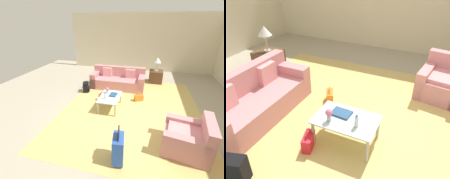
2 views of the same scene
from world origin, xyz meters
TOP-DOWN VIEW (x-y plane):
  - ground_plane at (0.00, 0.00)m, footprint 12.00×12.00m
  - wall_back at (0.00, 4.06)m, footprint 10.24×0.12m
  - area_rug at (-0.60, 0.20)m, footprint 5.20×4.40m
  - couch at (-2.19, -0.60)m, footprint 0.85×2.26m
  - armchair at (0.91, 1.67)m, footprint 1.06×1.09m
  - coffee_table at (-0.40, -0.50)m, footprint 0.98×0.65m
  - water_bottle at (-0.20, -0.60)m, footprint 0.06×0.06m
  - coffee_table_book at (-0.52, -0.42)m, footprint 0.33×0.25m
  - flower_vase at (-0.62, -0.65)m, footprint 0.11×0.11m
  - side_table at (-3.20, 1.00)m, footprint 0.60×0.60m
  - table_lamp at (-3.20, 1.00)m, footprint 0.33×0.33m
  - handbag_orange at (-1.15, 0.39)m, footprint 0.27×0.35m
  - handbag_red at (-0.87, -0.89)m, footprint 0.22×0.35m
  - backpack_black at (-1.40, -1.79)m, footprint 0.35×0.32m

SIDE VIEW (x-z plane):
  - ground_plane at x=0.00m, z-range 0.00..0.00m
  - area_rug at x=-0.60m, z-range 0.00..0.01m
  - handbag_orange at x=-1.15m, z-range -0.05..0.31m
  - handbag_red at x=-0.87m, z-range -0.05..0.31m
  - backpack_black at x=-1.40m, z-range -0.01..0.39m
  - side_table at x=-3.20m, z-range 0.00..0.57m
  - armchair at x=0.91m, z-range -0.13..0.72m
  - couch at x=-2.19m, z-range -0.13..0.75m
  - coffee_table at x=-0.40m, z-range 0.16..0.61m
  - coffee_table_book at x=-0.52m, z-range 0.45..0.48m
  - water_bottle at x=-0.20m, z-range 0.44..0.64m
  - flower_vase at x=-0.62m, z-range 0.47..0.67m
  - table_lamp at x=-3.20m, z-range 0.75..1.37m
  - wall_back at x=0.00m, z-range 0.00..3.10m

